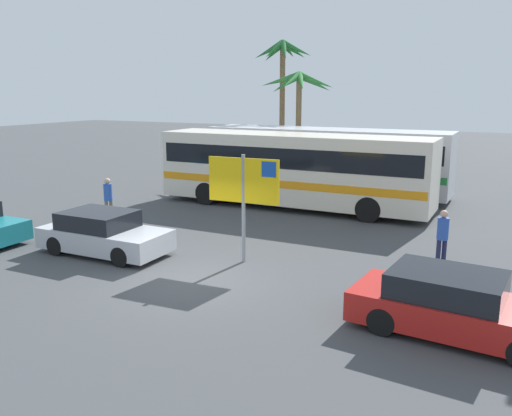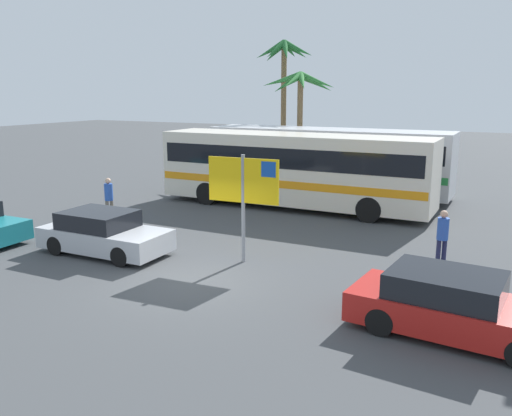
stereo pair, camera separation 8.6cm
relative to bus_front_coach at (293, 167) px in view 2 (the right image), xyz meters
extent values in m
plane|color=#424447|center=(1.15, -9.69, -1.78)|extent=(120.00, 120.00, 0.00)
cube|color=silver|center=(0.00, 0.00, -0.06)|extent=(11.83, 2.57, 2.90)
cube|color=black|center=(0.00, 0.00, 0.49)|extent=(11.36, 2.59, 0.84)
cube|color=orange|center=(0.00, 0.00, -0.57)|extent=(11.71, 2.59, 0.32)
cylinder|color=black|center=(3.67, 1.16, -1.28)|extent=(1.00, 0.28, 1.00)
cylinder|color=black|center=(3.67, -1.16, -1.28)|extent=(1.00, 0.28, 1.00)
cylinder|color=black|center=(-3.67, 1.16, -1.28)|extent=(1.00, 0.28, 1.00)
cylinder|color=black|center=(-3.67, -1.16, -1.28)|extent=(1.00, 0.28, 1.00)
cube|color=silver|center=(0.18, 3.71, -0.06)|extent=(11.83, 2.57, 2.90)
cube|color=black|center=(0.18, 3.71, 0.49)|extent=(11.36, 2.59, 0.84)
cube|color=#23843D|center=(0.18, 3.71, -0.57)|extent=(11.71, 2.59, 0.32)
cylinder|color=black|center=(3.85, 4.87, -1.28)|extent=(1.00, 0.28, 1.00)
cylinder|color=black|center=(3.85, 2.55, -1.28)|extent=(1.00, 0.28, 1.00)
cylinder|color=black|center=(-3.48, 4.87, -1.28)|extent=(1.00, 0.28, 1.00)
cylinder|color=black|center=(-3.48, 2.55, -1.28)|extent=(1.00, 0.28, 1.00)
cylinder|color=gray|center=(1.66, -7.63, -0.18)|extent=(0.11, 0.11, 3.20)
cube|color=yellow|center=(1.66, -7.63, 0.67)|extent=(2.20, 0.19, 1.30)
cube|color=#1447A8|center=(2.46, -7.58, 1.04)|extent=(0.44, 0.10, 0.44)
cube|color=#B7BABF|center=(-2.57, -8.84, -1.30)|extent=(4.10, 1.84, 0.64)
cube|color=black|center=(-2.81, -8.84, -0.72)|extent=(2.14, 1.68, 0.52)
cylinder|color=black|center=(-1.31, -8.00, -1.48)|extent=(0.60, 0.17, 0.60)
cylinder|color=black|center=(-1.29, -9.65, -1.48)|extent=(0.60, 0.17, 0.60)
cylinder|color=black|center=(-3.84, -8.03, -1.48)|extent=(0.60, 0.17, 0.60)
cylinder|color=black|center=(-3.82, -9.68, -1.48)|extent=(0.60, 0.17, 0.60)
cube|color=red|center=(7.89, -9.92, -1.30)|extent=(4.43, 2.17, 0.64)
cube|color=black|center=(7.63, -9.90, -0.72)|extent=(2.37, 1.85, 0.52)
cylinder|color=black|center=(6.63, -8.98, -1.48)|extent=(0.61, 0.21, 0.60)
cylinder|color=black|center=(6.49, -10.64, -1.48)|extent=(0.61, 0.21, 0.60)
cylinder|color=black|center=(-6.34, -9.11, -1.48)|extent=(0.60, 0.18, 0.60)
cylinder|color=#1E2347|center=(6.88, -5.50, -1.38)|extent=(0.13, 0.13, 0.81)
cylinder|color=#1E2347|center=(7.02, -5.39, -1.38)|extent=(0.13, 0.13, 0.81)
cylinder|color=#2851B2|center=(6.95, -5.44, -0.66)|extent=(0.32, 0.32, 0.64)
sphere|color=tan|center=(6.95, -5.44, -0.23)|extent=(0.22, 0.22, 0.22)
cylinder|color=#706656|center=(-5.33, -5.46, -1.37)|extent=(0.13, 0.13, 0.82)
cylinder|color=#706656|center=(-5.44, -5.61, -1.37)|extent=(0.13, 0.13, 0.82)
cylinder|color=#2851B2|center=(-5.38, -5.53, -0.64)|extent=(0.32, 0.32, 0.65)
sphere|color=tan|center=(-5.38, -5.53, -0.20)|extent=(0.22, 0.22, 0.22)
cylinder|color=brown|center=(-4.36, 8.64, 1.96)|extent=(0.32, 0.32, 7.49)
cone|color=#23662D|center=(-3.51, 8.73, 5.54)|extent=(1.92, 0.63, 1.15)
cone|color=#23662D|center=(-3.96, 9.39, 5.53)|extent=(1.27, 1.87, 1.17)
cone|color=#23662D|center=(-4.38, 9.50, 5.57)|extent=(0.49, 1.91, 1.09)
cone|color=#23662D|center=(-5.09, 8.96, 5.43)|extent=(1.85, 1.14, 1.33)
cone|color=#23662D|center=(-5.17, 8.43, 5.49)|extent=(1.91, 0.90, 1.22)
cone|color=#23662D|center=(-4.53, 7.83, 5.48)|extent=(0.81, 1.91, 1.25)
cone|color=#23662D|center=(-3.96, 7.95, 5.42)|extent=(1.29, 1.79, 1.35)
cylinder|color=brown|center=(-2.81, 7.45, 1.03)|extent=(0.32, 0.32, 5.63)
cone|color=#2D7533|center=(-1.77, 7.34, 3.70)|extent=(2.25, 0.68, 1.10)
cone|color=#2D7533|center=(-2.15, 8.21, 3.61)|extent=(1.76, 1.94, 1.26)
cone|color=#2D7533|center=(-3.09, 8.44, 3.67)|extent=(1.04, 2.24, 1.16)
cone|color=#2D7533|center=(-3.75, 7.75, 3.58)|extent=(2.20, 1.07, 1.32)
cone|color=#2D7533|center=(-3.79, 7.08, 3.76)|extent=(2.24, 1.19, 1.00)
cone|color=#2D7533|center=(-2.84, 6.41, 3.71)|extent=(0.51, 2.23, 1.08)
cone|color=#2D7533|center=(-2.33, 6.54, 3.67)|extent=(1.41, 2.16, 1.16)
camera|label=1|loc=(8.76, -20.92, 3.18)|focal=37.25mm
camera|label=2|loc=(8.84, -20.89, 3.18)|focal=37.25mm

